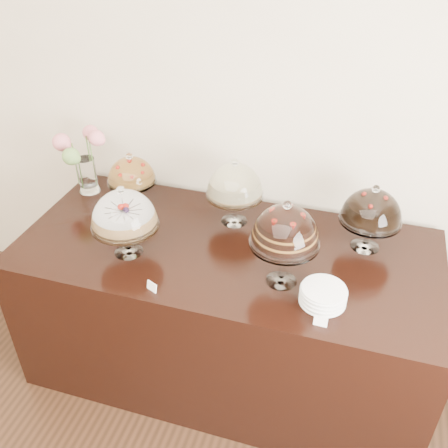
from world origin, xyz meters
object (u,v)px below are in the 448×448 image
(display_counter, at_px, (227,310))
(flower_vase, at_px, (82,156))
(cake_stand_fruit_tart, at_px, (131,173))
(cake_stand_choco_layer, at_px, (285,229))
(plate_stack, at_px, (323,295))
(cake_stand_cheesecake, at_px, (235,183))
(cake_stand_sugar_sponge, at_px, (124,212))
(cake_stand_dark_choco, at_px, (372,209))

(display_counter, distance_m, flower_vase, 1.24)
(display_counter, height_order, cake_stand_fruit_tart, cake_stand_fruit_tart)
(display_counter, distance_m, cake_stand_choco_layer, 0.84)
(cake_stand_choco_layer, xyz_separation_m, plate_stack, (0.21, -0.09, -0.26))
(cake_stand_cheesecake, height_order, cake_stand_fruit_tart, cake_stand_cheesecake)
(cake_stand_choco_layer, relative_size, cake_stand_fruit_tart, 1.38)
(cake_stand_choco_layer, bearing_deg, cake_stand_sugar_sponge, -179.54)
(cake_stand_dark_choco, height_order, cake_stand_fruit_tart, cake_stand_dark_choco)
(display_counter, bearing_deg, cake_stand_cheesecake, 97.15)
(display_counter, relative_size, cake_stand_fruit_tart, 6.77)
(flower_vase, bearing_deg, cake_stand_fruit_tart, -6.76)
(cake_stand_choco_layer, bearing_deg, display_counter, 151.20)
(cake_stand_cheesecake, relative_size, plate_stack, 1.89)
(display_counter, relative_size, cake_stand_choco_layer, 4.90)
(cake_stand_choco_layer, bearing_deg, cake_stand_dark_choco, 47.46)
(cake_stand_fruit_tart, xyz_separation_m, plate_stack, (1.19, -0.54, -0.16))
(display_counter, xyz_separation_m, cake_stand_fruit_tart, (-0.65, 0.26, 0.65))
(cake_stand_sugar_sponge, xyz_separation_m, cake_stand_dark_choco, (1.16, 0.40, -0.01))
(plate_stack, bearing_deg, display_counter, 153.10)
(cake_stand_dark_choco, bearing_deg, cake_stand_cheesecake, 177.61)
(flower_vase, relative_size, plate_stack, 2.00)
(cake_stand_cheesecake, height_order, plate_stack, cake_stand_cheesecake)
(cake_stand_choco_layer, relative_size, flower_vase, 1.09)
(cake_stand_sugar_sponge, distance_m, flower_vase, 0.71)
(cake_stand_sugar_sponge, height_order, cake_stand_fruit_tart, cake_stand_sugar_sponge)
(plate_stack, bearing_deg, cake_stand_fruit_tart, 155.75)
(display_counter, xyz_separation_m, cake_stand_dark_choco, (0.69, 0.22, 0.68))
(cake_stand_cheesecake, bearing_deg, display_counter, -82.85)
(cake_stand_sugar_sponge, distance_m, cake_stand_choco_layer, 0.80)
(cake_stand_choco_layer, height_order, plate_stack, cake_stand_choco_layer)
(display_counter, distance_m, cake_stand_fruit_tart, 0.96)
(cake_stand_cheesecake, bearing_deg, cake_stand_dark_choco, -2.39)
(cake_stand_cheesecake, relative_size, flower_vase, 0.94)
(cake_stand_choco_layer, height_order, cake_stand_fruit_tart, cake_stand_choco_layer)
(cake_stand_dark_choco, distance_m, flower_vase, 1.68)
(display_counter, height_order, plate_stack, plate_stack)
(cake_stand_choco_layer, xyz_separation_m, cake_stand_fruit_tart, (-0.98, 0.44, -0.10))
(cake_stand_dark_choco, distance_m, cake_stand_fruit_tart, 1.35)
(display_counter, xyz_separation_m, plate_stack, (0.53, -0.27, 0.49))
(cake_stand_sugar_sponge, distance_m, cake_stand_dark_choco, 1.23)
(cake_stand_dark_choco, bearing_deg, display_counter, -162.39)
(cake_stand_sugar_sponge, bearing_deg, display_counter, 21.37)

